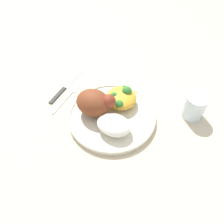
% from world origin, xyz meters
% --- Properties ---
extents(ground_plane, '(2.00, 2.00, 0.00)m').
position_xyz_m(ground_plane, '(0.00, 0.00, 0.00)').
color(ground_plane, '#C9B694').
extents(plate, '(0.26, 0.26, 0.02)m').
position_xyz_m(plate, '(0.00, 0.00, 0.01)').
color(plate, beige).
rests_on(plate, ground_plane).
extents(roasted_chicken, '(0.11, 0.08, 0.07)m').
position_xyz_m(roasted_chicken, '(-0.05, -0.01, 0.06)').
color(roasted_chicken, brown).
rests_on(roasted_chicken, plate).
extents(rice_pile, '(0.10, 0.07, 0.04)m').
position_xyz_m(rice_pile, '(0.03, -0.05, 0.04)').
color(rice_pile, white).
rests_on(rice_pile, plate).
extents(mac_cheese_with_broccoli, '(0.09, 0.09, 0.05)m').
position_xyz_m(mac_cheese_with_broccoli, '(0.01, 0.05, 0.04)').
color(mac_cheese_with_broccoli, gold).
rests_on(mac_cheese_with_broccoli, plate).
extents(fork, '(0.02, 0.14, 0.01)m').
position_xyz_m(fork, '(-0.17, 0.02, 0.00)').
color(fork, '#B2B2B7').
rests_on(fork, ground_plane).
extents(knife, '(0.02, 0.19, 0.01)m').
position_xyz_m(knife, '(-0.20, 0.05, 0.00)').
color(knife, black).
rests_on(knife, ground_plane).
extents(water_glass, '(0.06, 0.06, 0.08)m').
position_xyz_m(water_glass, '(0.21, 0.11, 0.04)').
color(water_glass, silver).
rests_on(water_glass, ground_plane).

